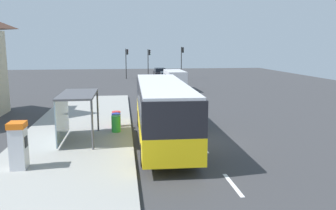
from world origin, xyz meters
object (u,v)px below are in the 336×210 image
(white_van, at_px, (175,79))
(traffic_light_median, at_px, (149,59))
(recycling_bin_green, at_px, (116,124))
(recycling_bin_blue, at_px, (116,121))
(recycling_bin_red, at_px, (116,119))
(traffic_light_far_side, at_px, (127,59))
(bus, at_px, (162,108))
(ticket_machine, at_px, (18,145))
(sedan_near, at_px, (166,77))
(sedan_far, at_px, (160,72))
(bus_shelter, at_px, (72,104))
(traffic_light_near_side, at_px, (182,58))

(white_van, bearing_deg, traffic_light_median, 96.40)
(recycling_bin_green, relative_size, recycling_bin_blue, 1.00)
(recycling_bin_red, distance_m, traffic_light_far_side, 33.39)
(bus, relative_size, ticket_machine, 5.71)
(sedan_near, relative_size, recycling_bin_red, 4.67)
(sedan_near, height_order, sedan_far, same)
(ticket_machine, relative_size, bus_shelter, 0.48)
(recycling_bin_green, bearing_deg, white_van, 71.81)
(sedan_far, relative_size, recycling_bin_green, 4.64)
(traffic_light_median, bearing_deg, traffic_light_near_side, -17.43)
(ticket_machine, bearing_deg, traffic_light_median, 78.45)
(ticket_machine, xyz_separation_m, bus_shelter, (1.59, 4.18, 0.93))
(bus, xyz_separation_m, recycling_bin_blue, (-2.49, 2.54, -1.19))
(ticket_machine, bearing_deg, recycling_bin_green, 56.05)
(sedan_near, distance_m, traffic_light_near_side, 7.16)
(bus, bearing_deg, traffic_light_near_side, 78.59)
(recycling_bin_green, xyz_separation_m, traffic_light_near_side, (9.70, 33.88, 2.64))
(ticket_machine, distance_m, recycling_bin_blue, 7.42)
(recycling_bin_red, xyz_separation_m, traffic_light_far_side, (1.10, 33.28, 2.46))
(recycling_bin_blue, bearing_deg, bus_shelter, -135.58)
(recycling_bin_blue, distance_m, bus_shelter, 3.42)
(sedan_near, bearing_deg, white_van, -90.67)
(sedan_near, bearing_deg, recycling_bin_red, -103.73)
(bus, height_order, recycling_bin_green, bus)
(sedan_far, height_order, traffic_light_median, traffic_light_median)
(sedan_far, distance_m, recycling_bin_green, 37.35)
(traffic_light_near_side, distance_m, traffic_light_far_side, 8.64)
(bus, distance_m, recycling_bin_blue, 3.75)
(traffic_light_far_side, bearing_deg, recycling_bin_blue, -91.86)
(recycling_bin_blue, xyz_separation_m, bus_shelter, (-2.21, -2.17, 1.44))
(sedan_far, distance_m, ticket_machine, 43.67)
(recycling_bin_green, distance_m, bus_shelter, 3.02)
(sedan_near, bearing_deg, traffic_light_near_side, 61.48)
(sedan_near, height_order, traffic_light_near_side, traffic_light_near_side)
(white_van, xyz_separation_m, sedan_near, (0.10, 8.51, -0.55))
(bus, height_order, traffic_light_far_side, traffic_light_far_side)
(ticket_machine, height_order, recycling_bin_blue, ticket_machine)
(white_van, xyz_separation_m, bus_shelter, (-8.61, -20.95, 0.75))
(ticket_machine, xyz_separation_m, recycling_bin_blue, (3.80, 6.35, -0.52))
(white_van, relative_size, traffic_light_far_side, 1.12)
(recycling_bin_red, distance_m, traffic_light_median, 34.48)
(traffic_light_near_side, bearing_deg, bus, -101.41)
(ticket_machine, distance_m, bus_shelter, 4.57)
(bus, bearing_deg, recycling_bin_green, 143.50)
(recycling_bin_blue, bearing_deg, ticket_machine, -120.92)
(sedan_near, bearing_deg, bus_shelter, -106.47)
(traffic_light_near_side, relative_size, traffic_light_far_side, 1.06)
(sedan_near, xyz_separation_m, recycling_bin_red, (-6.50, -26.59, -0.14))
(traffic_light_median, bearing_deg, ticket_machine, -101.55)
(sedan_near, bearing_deg, recycling_bin_blue, -103.39)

